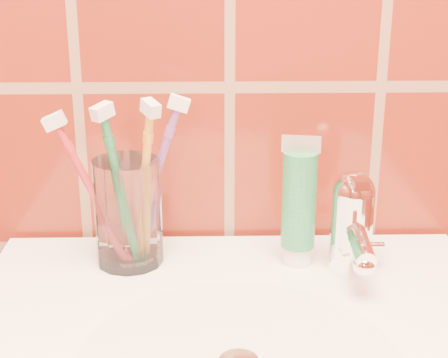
{
  "coord_description": "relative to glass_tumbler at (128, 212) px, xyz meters",
  "views": [
    {
      "loc": [
        -0.02,
        0.39,
        1.22
      ],
      "look_at": [
        -0.01,
        1.08,
        0.97
      ],
      "focal_mm": 55.0,
      "sensor_mm": 36.0,
      "label": 1
    }
  ],
  "objects": [
    {
      "name": "glass_tumbler",
      "position": [
        0.0,
        0.0,
        0.0
      ],
      "size": [
        0.1,
        0.1,
        0.13
      ],
      "primitive_type": "cylinder",
      "rotation": [
        0.0,
        0.0,
        -0.26
      ],
      "color": "white",
      "rests_on": "pedestal_sink"
    },
    {
      "name": "toothpaste_tube",
      "position": [
        0.2,
        -0.01,
        0.01
      ],
      "size": [
        0.04,
        0.04,
        0.16
      ],
      "rotation": [
        0.0,
        0.0,
        -0.17
      ],
      "color": "white",
      "rests_on": "pedestal_sink"
    },
    {
      "name": "faucet",
      "position": [
        0.25,
        -0.03,
        0.0
      ],
      "size": [
        0.05,
        0.11,
        0.12
      ],
      "color": "white",
      "rests_on": "pedestal_sink"
    },
    {
      "name": "toothbrush_0",
      "position": [
        -0.04,
        -0.01,
        0.03
      ],
      "size": [
        0.11,
        0.1,
        0.19
      ],
      "primitive_type": null,
      "rotation": [
        0.41,
        0.0,
        -1.51
      ],
      "color": "#AA242C",
      "rests_on": "glass_tumbler"
    },
    {
      "name": "toothbrush_1",
      "position": [
        0.02,
        -0.01,
        0.04
      ],
      "size": [
        0.1,
        0.11,
        0.22
      ],
      "primitive_type": null,
      "rotation": [
        0.23,
        0.0,
        0.6
      ],
      "color": "gold",
      "rests_on": "glass_tumbler"
    },
    {
      "name": "toothbrush_2",
      "position": [
        -0.0,
        -0.02,
        0.04
      ],
      "size": [
        0.1,
        0.1,
        0.21
      ],
      "primitive_type": null,
      "rotation": [
        0.2,
        0.0,
        -0.7
      ],
      "color": "#207843",
      "rests_on": "glass_tumbler"
    },
    {
      "name": "toothbrush_3",
      "position": [
        0.03,
        0.01,
        0.03
      ],
      "size": [
        0.09,
        0.09,
        0.2
      ],
      "primitive_type": null,
      "rotation": [
        0.32,
        0.0,
        1.58
      ],
      "color": "#77418D",
      "rests_on": "glass_tumbler"
    }
  ]
}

